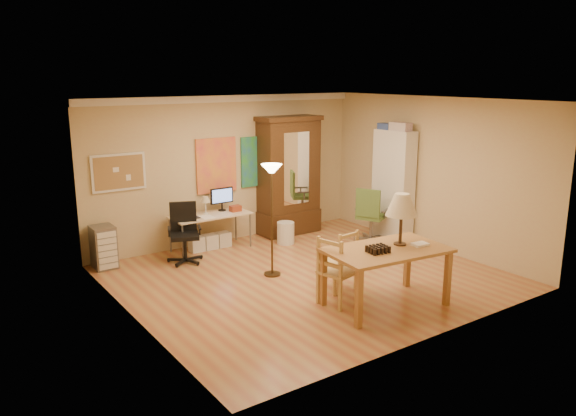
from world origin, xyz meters
TOP-DOWN VIEW (x-y plane):
  - floor at (0.00, 0.00)m, footprint 5.50×5.50m
  - crown_molding at (0.00, 2.46)m, footprint 5.50×0.08m
  - corkboard at (-2.05, 2.47)m, footprint 0.90×0.04m
  - art_panel_left at (-0.25, 2.47)m, footprint 0.80×0.04m
  - art_panel_right at (0.65, 2.47)m, footprint 0.75×0.04m
  - dining_table at (0.30, -1.47)m, footprint 1.71×1.13m
  - ladder_chair_back at (0.07, -0.69)m, footprint 0.46×0.45m
  - ladder_chair_left at (-0.33, -1.07)m, footprint 0.51×0.52m
  - torchiere_lamp at (-0.41, 0.38)m, footprint 0.32×0.32m
  - computer_desk at (-0.56, 2.15)m, footprint 1.41×0.62m
  - office_chair_black at (-1.26, 1.76)m, footprint 0.61×0.61m
  - office_chair_green at (2.10, 0.85)m, footprint 0.64×0.64m
  - drawer_cart at (-2.46, 2.23)m, footprint 0.35×0.42m
  - armoire at (1.19, 2.24)m, footprint 1.25×0.59m
  - bookshelf at (2.55, 0.75)m, footprint 0.31×0.83m
  - wastebin at (0.72, 1.65)m, footprint 0.33×0.33m

SIDE VIEW (x-z plane):
  - floor at x=0.00m, z-range 0.00..0.00m
  - wastebin at x=0.72m, z-range 0.00..0.41m
  - office_chair_black at x=-1.26m, z-range -0.23..0.76m
  - office_chair_green at x=2.10m, z-range -0.24..0.79m
  - drawer_cart at x=-2.46m, z-range 0.00..0.70m
  - computer_desk at x=-0.56m, z-range -0.14..0.93m
  - ladder_chair_back at x=0.07m, z-range -0.03..0.87m
  - ladder_chair_left at x=-0.33m, z-range -0.03..0.93m
  - dining_table at x=0.30m, z-range 0.20..1.72m
  - armoire at x=1.19m, z-range -0.15..2.15m
  - bookshelf at x=2.55m, z-range 0.00..2.07m
  - torchiere_lamp at x=-0.41m, z-range 0.53..2.28m
  - art_panel_left at x=-0.25m, z-range 0.95..1.95m
  - art_panel_right at x=0.65m, z-range 0.98..1.92m
  - corkboard at x=-2.05m, z-range 1.19..1.81m
  - crown_molding at x=0.00m, z-range 2.58..2.70m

